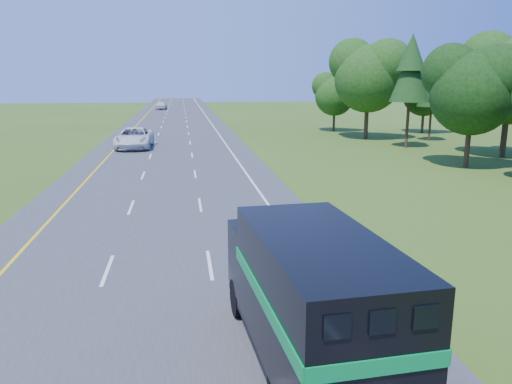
% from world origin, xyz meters
% --- Properties ---
extents(road, '(15.00, 260.00, 0.04)m').
position_xyz_m(road, '(0.00, 50.00, 0.02)').
color(road, '#38383A').
rests_on(road, ground).
extents(lane_markings, '(11.15, 260.00, 0.01)m').
position_xyz_m(lane_markings, '(0.00, 50.00, 0.04)').
color(lane_markings, yellow).
rests_on(lane_markings, road).
extents(horse_truck, '(2.97, 8.04, 3.50)m').
position_xyz_m(horse_truck, '(3.68, 12.75, 1.91)').
color(horse_truck, black).
rests_on(horse_truck, road).
extents(white_suv, '(3.52, 7.27, 1.99)m').
position_xyz_m(white_suv, '(-3.65, 52.81, 1.04)').
color(white_suv, silver).
rests_on(white_suv, road).
extents(far_car, '(2.49, 5.27, 1.74)m').
position_xyz_m(far_car, '(-3.19, 115.53, 0.91)').
color(far_car, silver).
rests_on(far_car, road).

